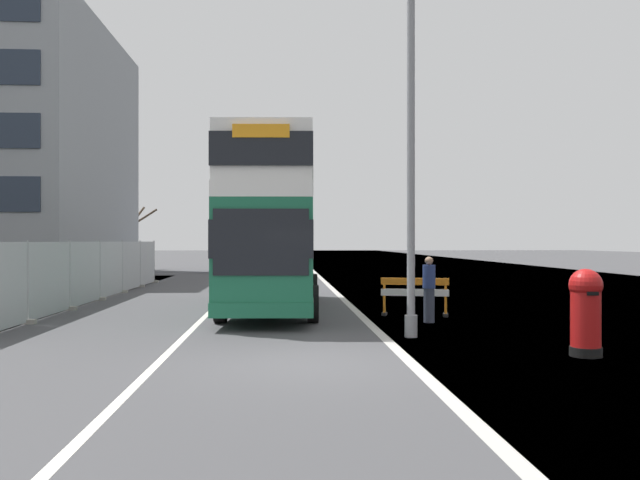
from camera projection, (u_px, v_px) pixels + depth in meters
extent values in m
cube|color=#424244|center=(304.00, 366.00, 11.58)|extent=(140.00, 280.00, 0.10)
cube|color=#B2AFA8|center=(410.00, 362.00, 11.70)|extent=(0.24, 196.00, 0.01)
cube|color=silver|center=(156.00, 365.00, 11.43)|extent=(0.16, 168.00, 0.01)
cube|color=#196042|center=(274.00, 253.00, 20.48)|extent=(2.95, 10.29, 2.88)
cube|color=silver|center=(274.00, 201.00, 20.48)|extent=(2.95, 10.29, 0.40)
cube|color=silver|center=(274.00, 171.00, 20.48)|extent=(2.92, 10.19, 1.48)
cube|color=black|center=(274.00, 240.00, 20.48)|extent=(2.98, 10.40, 0.92)
cube|color=black|center=(274.00, 171.00, 20.48)|extent=(2.97, 10.34, 0.82)
cube|color=black|center=(261.00, 242.00, 15.37)|extent=(2.26, 0.17, 1.58)
cube|color=orange|center=(261.00, 131.00, 15.37)|extent=(1.35, 0.13, 0.32)
cube|color=#196042|center=(274.00, 293.00, 20.48)|extent=(2.98, 10.40, 0.36)
cylinder|color=black|center=(221.00, 304.00, 17.31)|extent=(0.35, 1.01, 1.00)
cylinder|color=black|center=(313.00, 304.00, 17.33)|extent=(0.35, 1.01, 1.00)
cylinder|color=black|center=(244.00, 288.00, 23.26)|extent=(0.35, 1.01, 1.00)
cylinder|color=black|center=(313.00, 288.00, 23.29)|extent=(0.35, 1.01, 1.00)
cylinder|color=gray|center=(411.00, 150.00, 14.72)|extent=(0.18, 0.18, 8.48)
cylinder|color=gray|center=(411.00, 326.00, 14.72)|extent=(0.29, 0.29, 0.50)
cylinder|color=black|center=(586.00, 351.00, 12.27)|extent=(0.59, 0.59, 0.18)
cylinder|color=#B71414|center=(586.00, 316.00, 12.27)|extent=(0.55, 0.55, 1.16)
sphere|color=#B71414|center=(586.00, 285.00, 12.27)|extent=(0.61, 0.61, 0.61)
cube|color=black|center=(593.00, 294.00, 11.99)|extent=(0.22, 0.03, 0.07)
cube|color=orange|center=(415.00, 282.00, 18.92)|extent=(1.93, 0.52, 0.20)
cube|color=white|center=(415.00, 293.00, 18.92)|extent=(1.93, 0.52, 0.20)
cube|color=orange|center=(384.00, 298.00, 19.07)|extent=(0.08, 0.08, 1.00)
cube|color=black|center=(384.00, 314.00, 19.07)|extent=(0.24, 0.46, 0.08)
cube|color=orange|center=(446.00, 299.00, 18.77)|extent=(0.08, 0.08, 1.00)
cube|color=black|center=(446.00, 315.00, 18.77)|extent=(0.24, 0.46, 0.08)
cube|color=#A8AAAD|center=(50.00, 278.00, 18.72)|extent=(0.04, 3.26, 2.10)
cube|color=#A8AAAD|center=(86.00, 273.00, 22.12)|extent=(0.04, 3.26, 2.10)
cube|color=#A8AAAD|center=(112.00, 268.00, 25.51)|extent=(0.04, 3.26, 2.10)
cube|color=#A8AAAD|center=(132.00, 265.00, 28.90)|extent=(0.04, 3.26, 2.10)
cube|color=#A8AAAD|center=(147.00, 263.00, 32.30)|extent=(0.04, 3.26, 2.10)
cylinder|color=#939699|center=(27.00, 282.00, 17.02)|extent=(0.06, 0.06, 2.20)
cube|color=gray|center=(27.00, 322.00, 17.02)|extent=(0.44, 0.20, 0.12)
cylinder|color=#939699|center=(69.00, 275.00, 20.42)|extent=(0.06, 0.06, 2.20)
cube|color=gray|center=(69.00, 308.00, 20.42)|extent=(0.44, 0.20, 0.12)
cylinder|color=#939699|center=(100.00, 270.00, 23.81)|extent=(0.06, 0.06, 2.20)
cube|color=gray|center=(100.00, 299.00, 23.81)|extent=(0.44, 0.20, 0.12)
cylinder|color=#939699|center=(122.00, 267.00, 27.21)|extent=(0.06, 0.06, 2.20)
cube|color=gray|center=(122.00, 292.00, 27.20)|extent=(0.44, 0.20, 0.12)
cylinder|color=#939699|center=(140.00, 264.00, 30.60)|extent=(0.06, 0.06, 2.20)
cube|color=gray|center=(140.00, 286.00, 30.60)|extent=(0.44, 0.20, 0.12)
cylinder|color=#939699|center=(154.00, 262.00, 33.99)|extent=(0.06, 0.06, 2.20)
cube|color=gray|center=(154.00, 281.00, 33.99)|extent=(0.44, 0.20, 0.12)
cube|color=silver|center=(282.00, 265.00, 38.06)|extent=(1.78, 3.89, 1.20)
cube|color=black|center=(282.00, 247.00, 38.06)|extent=(1.64, 2.14, 0.83)
cylinder|color=black|center=(296.00, 272.00, 39.32)|extent=(0.20, 0.60, 0.60)
cylinder|color=black|center=(267.00, 272.00, 39.21)|extent=(0.20, 0.60, 0.60)
cylinder|color=black|center=(297.00, 274.00, 36.91)|extent=(0.20, 0.60, 0.60)
cylinder|color=black|center=(266.00, 274.00, 36.80)|extent=(0.20, 0.60, 0.60)
cube|color=navy|center=(228.00, 260.00, 46.59)|extent=(1.75, 4.12, 1.32)
cube|color=black|center=(228.00, 245.00, 46.59)|extent=(1.61, 2.27, 0.75)
cylinder|color=black|center=(241.00, 266.00, 47.92)|extent=(0.20, 0.60, 0.60)
cylinder|color=black|center=(217.00, 267.00, 47.82)|extent=(0.20, 0.60, 0.60)
cylinder|color=black|center=(239.00, 268.00, 45.37)|extent=(0.20, 0.60, 0.60)
cylinder|color=black|center=(213.00, 268.00, 45.26)|extent=(0.20, 0.60, 0.60)
cube|color=navy|center=(282.00, 257.00, 55.47)|extent=(1.80, 4.53, 1.26)
cube|color=black|center=(282.00, 246.00, 55.47)|extent=(1.65, 2.49, 0.65)
cylinder|color=black|center=(292.00, 262.00, 56.92)|extent=(0.20, 0.60, 0.60)
cylinder|color=black|center=(272.00, 262.00, 56.82)|extent=(0.20, 0.60, 0.60)
cylinder|color=black|center=(293.00, 264.00, 54.12)|extent=(0.20, 0.60, 0.60)
cylinder|color=black|center=(271.00, 264.00, 54.01)|extent=(0.20, 0.60, 0.60)
cylinder|color=#4C3D2D|center=(99.00, 245.00, 52.52)|extent=(0.39, 0.39, 3.75)
cylinder|color=#4C3D2D|center=(109.00, 228.00, 52.43)|extent=(1.73, 0.41, 1.48)
cylinder|color=#4C3D2D|center=(99.00, 232.00, 53.18)|extent=(0.43, 1.43, 1.12)
cylinder|color=#4C3D2D|center=(86.00, 231.00, 52.46)|extent=(2.05, 0.19, 1.48)
cylinder|color=#4C3D2D|center=(98.00, 224.00, 51.94)|extent=(0.48, 1.34, 1.35)
cylinder|color=#4C3D2D|center=(135.00, 241.00, 50.12)|extent=(0.40, 0.40, 4.35)
cylinder|color=#4C3D2D|center=(146.00, 217.00, 50.13)|extent=(1.81, 0.25, 1.23)
cylinder|color=#4C3D2D|center=(139.00, 214.00, 50.48)|extent=(0.79, 0.88, 1.12)
cylinder|color=#4C3D2D|center=(135.00, 207.00, 50.76)|extent=(0.37, 1.45, 1.67)
cylinder|color=#4C3D2D|center=(129.00, 221.00, 50.42)|extent=(1.22, 0.86, 1.53)
cylinder|color=#4C3D2D|center=(127.00, 217.00, 49.88)|extent=(1.25, 0.67, 1.59)
cylinder|color=#4C3D2D|center=(130.00, 211.00, 49.47)|extent=(0.53, 1.43, 1.70)
cylinder|color=#4C3D2D|center=(136.00, 215.00, 49.72)|extent=(0.53, 1.00, 0.90)
cylinder|color=#2D3342|center=(429.00, 305.00, 17.36)|extent=(0.29, 0.29, 0.92)
cylinder|color=navy|center=(429.00, 277.00, 17.37)|extent=(0.34, 0.34, 0.62)
sphere|color=#937056|center=(429.00, 261.00, 17.37)|extent=(0.22, 0.22, 0.22)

